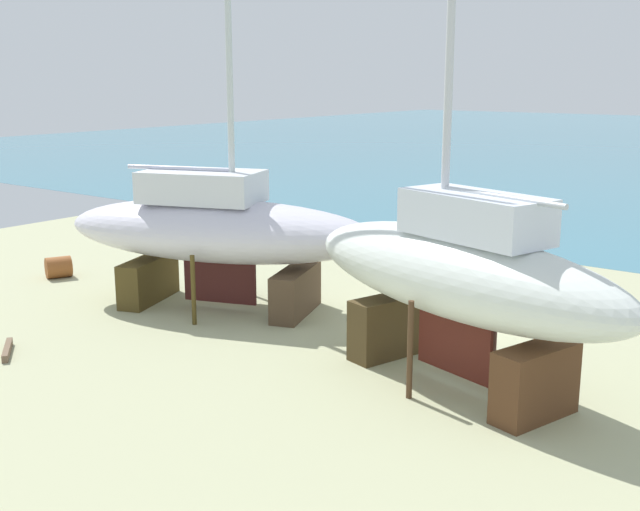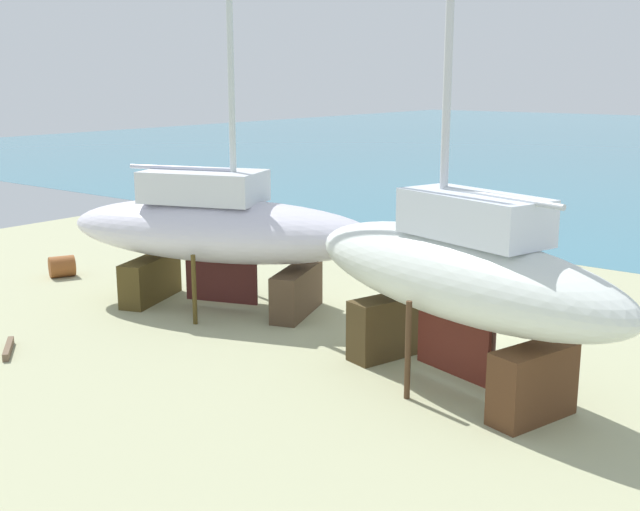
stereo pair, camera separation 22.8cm
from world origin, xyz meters
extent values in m
plane|color=#A7A981|center=(0.00, -2.38, 0.00)|extent=(42.41, 42.41, 0.00)
cube|color=#4E3B29|center=(-3.45, -2.07, 0.62)|extent=(1.48, 2.49, 1.25)
cube|color=#493A1A|center=(-7.64, -3.59, 0.62)|extent=(1.48, 2.49, 1.25)
cylinder|color=#4D341C|center=(-6.11, -1.28, 0.92)|extent=(0.12, 0.12, 1.85)
cylinder|color=#4D3E19|center=(-4.98, -4.38, 0.92)|extent=(0.12, 0.12, 1.85)
ellipsoid|color=silver|center=(-5.55, -2.83, 2.19)|extent=(9.41, 5.86, 1.71)
cube|color=#471D1A|center=(-5.55, -2.83, 0.74)|extent=(2.04, 0.81, 1.19)
cube|color=silver|center=(-5.97, -2.98, 3.38)|extent=(3.63, 2.79, 0.85)
cylinder|color=#B6B7CA|center=(-6.59, -3.21, 3.85)|extent=(2.97, 1.18, 0.12)
cube|color=#46361D|center=(0.28, -3.37, 0.70)|extent=(1.18, 1.94, 1.40)
cube|color=#52321C|center=(4.30, -4.55, 0.70)|extent=(1.18, 1.94, 1.40)
cylinder|color=#4C3420|center=(1.94, -5.16, 1.01)|extent=(0.12, 0.12, 2.02)
cylinder|color=#492F28|center=(2.64, -2.77, 1.01)|extent=(0.12, 0.12, 2.02)
ellipsoid|color=silver|center=(2.29, -3.96, 2.38)|extent=(8.68, 4.53, 1.79)
cube|color=#531E16|center=(2.29, -3.96, 0.86)|extent=(1.95, 0.64, 1.25)
cube|color=silver|center=(2.70, -4.08, 3.63)|extent=(3.28, 2.15, 0.89)
cylinder|color=silver|center=(3.30, -4.26, 4.09)|extent=(2.85, 0.94, 0.12)
cube|color=#2C6B42|center=(-9.65, 1.68, 0.46)|extent=(0.37, 0.39, 0.92)
cube|color=#2F7A47|center=(-9.65, 1.68, 1.20)|extent=(0.47, 0.49, 0.57)
sphere|color=tan|center=(-9.65, 1.68, 1.60)|extent=(0.22, 0.22, 0.22)
cylinder|color=brown|center=(0.08, 3.75, 0.40)|extent=(0.82, 0.82, 0.80)
cylinder|color=brown|center=(-12.02, -3.55, 0.34)|extent=(0.94, 0.99, 0.68)
cube|color=brown|center=(-6.85, -8.57, 0.09)|extent=(1.16, 0.91, 0.18)
cube|color=brown|center=(-2.00, 1.47, 0.06)|extent=(0.84, 2.58, 0.12)
cube|color=brown|center=(-0.54, 2.62, 0.10)|extent=(3.12, 0.42, 0.20)
camera|label=1|loc=(9.39, -17.99, 6.29)|focal=44.07mm
camera|label=2|loc=(9.57, -17.85, 6.29)|focal=44.07mm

